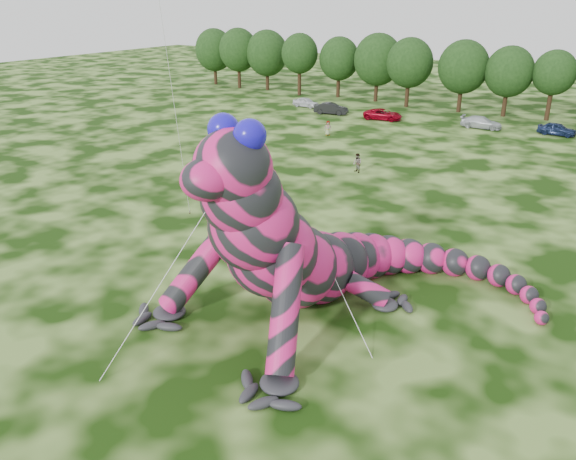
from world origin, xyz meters
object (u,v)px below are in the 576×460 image
Objects in this scene: inflatable_gecko at (316,206)px; tree_2 at (267,60)px; tree_8 at (508,82)px; tree_5 at (377,68)px; car_0 at (306,102)px; tree_0 at (215,57)px; spectator_4 at (328,128)px; tree_6 at (409,73)px; car_3 at (481,122)px; tree_1 at (239,58)px; car_2 at (383,114)px; tree_9 at (552,86)px; tree_3 at (300,64)px; car_1 at (331,109)px; tree_7 at (462,76)px; tree_4 at (339,67)px; car_4 at (557,129)px; spectator_1 at (357,163)px.

inflatable_gecko is 70.48m from tree_2.
tree_2 is 1.08× the size of tree_8.
tree_5 is 2.51× the size of car_0.
tree_0 is 43.54m from spectator_4.
inflatable_gecko is at bearing -73.42° from tree_6.
tree_2 is 39.89m from car_3.
tree_0 is at bearing 177.66° from tree_2.
tree_1 is 34.00m from car_2.
tree_8 is 5.30m from tree_9.
tree_5 is 2.05× the size of car_3.
tree_5 is at bearing 57.19° from car_3.
inflatable_gecko is 2.20× the size of tree_3.
tree_2 is 25.55m from tree_6.
tree_9 is 1.92× the size of car_1.
tree_1 reaches higher than car_0.
car_3 is (-0.56, -8.81, -3.78)m from tree_8.
car_2 is at bearing 121.61° from inflatable_gecko.
tree_8 is 1.98× the size of car_1.
tree_7 is at bearing 0.92° from tree_6.
tree_4 is 0.95× the size of tree_6.
tree_4 reaches higher than spectator_4.
tree_4 is 6.53m from tree_5.
tree_2 is (11.54, -0.47, 0.07)m from tree_0.
car_4 is (33.11, -9.63, -3.82)m from tree_4.
tree_5 reaches higher than car_3.
tree_7 is (44.48, -2.43, -0.02)m from tree_0.
car_3 is (5.30, -8.63, -4.05)m from tree_7.
car_2 is (12.84, -2.33, 0.02)m from car_0.
tree_6 is 34.24m from spectator_1.
tree_8 is at bearing -57.07° from car_2.
tree_2 is 19.90m from tree_5.
spectator_1 is 1.08× the size of spectator_4.
tree_7 is 5.82× the size of spectator_4.
tree_2 reaches higher than tree_3.
car_0 is 2.40× the size of spectator_4.
tree_4 reaches higher than car_4.
tree_2 is 17.31m from car_0.
inflatable_gecko is 2.15× the size of tree_2.
tree_2 reaches higher than car_4.
car_4 is (33.02, 0.36, 0.04)m from car_0.
tree_3 is at bearing -4.45° from tree_1.
tree_0 is 57.68m from spectator_1.
car_0 is 13.05m from car_2.
tree_1 is at bearing 142.47° from inflatable_gecko.
tree_7 is 16.11m from car_4.
tree_3 is 32.44m from car_3.
spectator_1 is (20.23, -25.05, 0.21)m from car_0.
tree_5 is 2.17× the size of car_1.
tree_0 is 0.97× the size of tree_1.
tree_0 is at bearing 82.69° from car_4.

